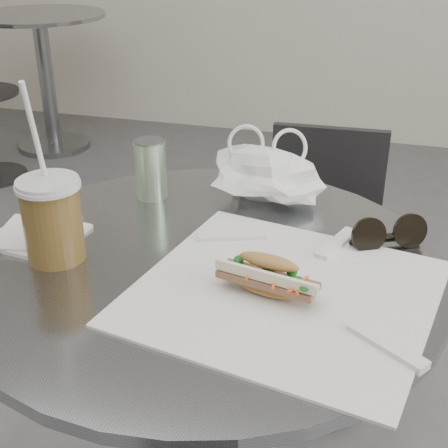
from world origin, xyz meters
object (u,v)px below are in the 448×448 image
(bg_table, at_px, (45,66))
(sunglasses, at_px, (388,235))
(banh_mi, at_px, (268,276))
(drink_can, at_px, (151,169))
(chair_far, at_px, (315,286))
(cafe_table, at_px, (207,391))
(iced_coffee, at_px, (52,218))

(bg_table, height_order, sunglasses, sunglasses)
(banh_mi, relative_size, drink_can, 1.66)
(bg_table, distance_m, chair_far, 2.34)
(sunglasses, bearing_deg, bg_table, 104.77)
(chair_far, distance_m, drink_can, 0.69)
(cafe_table, relative_size, drink_can, 6.69)
(iced_coffee, bearing_deg, banh_mi, -2.86)
(cafe_table, height_order, bg_table, same)
(iced_coffee, distance_m, drink_can, 0.27)
(bg_table, xyz_separation_m, chair_far, (1.71, -1.59, -0.14))
(sunglasses, bearing_deg, iced_coffee, 172.04)
(bg_table, height_order, banh_mi, banh_mi)
(iced_coffee, height_order, drink_can, iced_coffee)
(chair_far, height_order, iced_coffee, iced_coffee)
(bg_table, distance_m, banh_mi, 2.87)
(cafe_table, height_order, drink_can, drink_can)
(cafe_table, relative_size, sunglasses, 6.08)
(bg_table, relative_size, sunglasses, 5.92)
(iced_coffee, xyz_separation_m, sunglasses, (0.50, 0.18, -0.05))
(chair_far, xyz_separation_m, banh_mi, (0.00, -0.69, 0.45))
(chair_far, relative_size, banh_mi, 3.85)
(bg_table, distance_m, drink_can, 2.48)
(banh_mi, bearing_deg, iced_coffee, -170.77)
(chair_far, relative_size, drink_can, 6.41)
(cafe_table, distance_m, chair_far, 0.64)
(iced_coffee, bearing_deg, bg_table, 121.27)
(bg_table, height_order, iced_coffee, iced_coffee)
(chair_far, height_order, drink_can, drink_can)
(cafe_table, height_order, sunglasses, sunglasses)
(chair_far, bearing_deg, drink_can, 53.54)
(sunglasses, relative_size, drink_can, 1.10)
(banh_mi, xyz_separation_m, iced_coffee, (-0.35, 0.02, 0.04))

